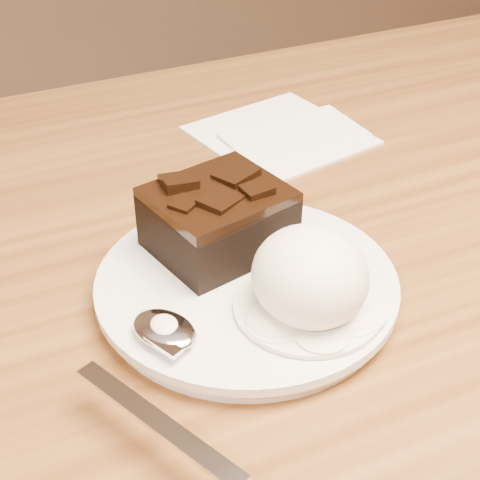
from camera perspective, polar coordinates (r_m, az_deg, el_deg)
name	(u,v)px	position (r m, az deg, el deg)	size (l,w,h in m)	color
plate	(247,288)	(0.49, 0.50, -3.70)	(0.20, 0.20, 0.02)	silver
brownie	(218,223)	(0.50, -1.67, 1.27)	(0.08, 0.07, 0.04)	black
ice_cream_scoop	(310,276)	(0.45, 5.33, -2.76)	(0.07, 0.07, 0.06)	white
melt_puddle	(308,307)	(0.46, 5.18, -5.08)	(0.09, 0.09, 0.00)	white
spoon	(165,332)	(0.44, -5.74, -6.95)	(0.03, 0.17, 0.01)	silver
napkin	(280,134)	(0.69, 3.03, 8.05)	(0.13, 0.13, 0.01)	white
crumb_a	(321,310)	(0.46, 6.15, -5.30)	(0.01, 0.01, 0.00)	black
crumb_b	(231,262)	(0.49, -0.66, -1.71)	(0.01, 0.01, 0.00)	black
crumb_c	(313,243)	(0.51, 5.55, -0.24)	(0.01, 0.00, 0.00)	black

